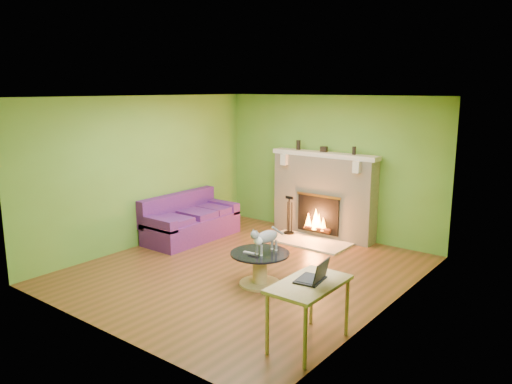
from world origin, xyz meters
TOP-DOWN VIEW (x-y plane):
  - floor at (0.00, 0.00)m, footprint 5.00×5.00m
  - ceiling at (0.00, 0.00)m, footprint 5.00×5.00m
  - wall_back at (0.00, 2.50)m, footprint 5.00×0.00m
  - wall_front at (0.00, -2.50)m, footprint 5.00×0.00m
  - wall_left at (-2.25, 0.00)m, footprint 0.00×5.00m
  - wall_right at (2.25, 0.00)m, footprint 0.00×5.00m
  - window_frame at (2.24, -0.90)m, footprint 0.00×1.20m
  - window_pane at (2.23, -0.90)m, footprint 0.00×1.06m
  - fireplace at (0.00, 2.32)m, footprint 2.10×0.46m
  - hearth at (0.00, 1.80)m, footprint 1.50×0.75m
  - mantel at (0.00, 2.30)m, footprint 2.10×0.28m
  - sofa at (-1.86, 0.67)m, footprint 0.86×1.80m
  - coffee_table at (0.52, -0.31)m, footprint 0.83×0.83m
  - desk at (1.95, -1.33)m, footprint 0.56×0.96m
  - cat at (0.60, -0.26)m, footprint 0.29×0.63m
  - remote_silver at (0.42, -0.43)m, footprint 0.17×0.07m
  - remote_black at (0.54, -0.49)m, footprint 0.16×0.05m
  - laptop at (1.93, -1.28)m, footprint 0.35×0.38m
  - fire_tools at (-0.52, 1.95)m, footprint 0.19×0.19m
  - mantel_vase_left at (-0.58, 2.33)m, footprint 0.08×0.08m
  - mantel_vase_right at (0.58, 2.33)m, footprint 0.07×0.07m
  - mantel_box at (-0.03, 2.33)m, footprint 0.12×0.08m

SIDE VIEW (x-z plane):
  - floor at x=0.00m, z-range 0.00..0.00m
  - hearth at x=0.00m, z-range 0.00..0.03m
  - coffee_table at x=0.52m, z-range 0.04..0.51m
  - sofa at x=-1.86m, z-range -0.09..0.72m
  - fire_tools at x=-0.52m, z-range 0.03..0.75m
  - remote_black at x=0.54m, z-range 0.47..0.49m
  - remote_silver at x=0.42m, z-range 0.47..0.49m
  - desk at x=1.95m, z-range 0.27..0.98m
  - cat at x=0.60m, z-range 0.47..0.85m
  - fireplace at x=0.00m, z-range -0.02..1.56m
  - laptop at x=1.93m, z-range 0.71..0.97m
  - wall_back at x=0.00m, z-range -1.20..3.80m
  - wall_front at x=0.00m, z-range -1.20..3.80m
  - wall_left at x=-2.25m, z-range -1.20..3.80m
  - wall_right at x=2.25m, z-range -1.20..3.80m
  - mantel at x=0.00m, z-range 1.50..1.58m
  - window_frame at x=2.24m, z-range 0.95..2.15m
  - window_pane at x=2.23m, z-range 1.02..2.08m
  - mantel_box at x=-0.03m, z-range 1.58..1.68m
  - mantel_vase_right at x=0.58m, z-range 1.58..1.72m
  - mantel_vase_left at x=-0.58m, z-range 1.58..1.76m
  - ceiling at x=0.00m, z-range 2.60..2.60m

